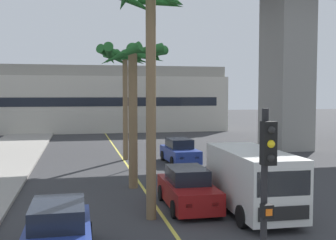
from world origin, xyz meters
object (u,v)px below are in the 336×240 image
Objects in this scene: car_queue_third at (58,235)px; traffic_light_median_far at (133,123)px; car_queue_second at (188,189)px; palm_tree_near_median at (133,71)px; palm_tree_mid_median at (151,31)px; palm_tree_far_median at (125,67)px; traffic_light_median_near at (266,193)px; delivery_van at (252,179)px; car_queue_front at (180,152)px.

traffic_light_median_far reaches higher than car_queue_third.
car_queue_third is at bearing -136.66° from car_queue_second.
palm_tree_near_median reaches higher than traffic_light_median_far.
palm_tree_mid_median is 1.12× the size of palm_tree_far_median.
traffic_light_median_near is 0.62× the size of palm_tree_near_median.
palm_tree_near_median is at bearing -97.58° from traffic_light_median_far.
palm_tree_mid_median is at bearing 178.67° from delivery_van.
palm_tree_mid_median is at bearing -92.48° from palm_tree_far_median.
traffic_light_median_far reaches higher than delivery_van.
palm_tree_far_median is (-0.10, 3.60, 3.52)m from traffic_light_median_far.
car_queue_third is at bearing -155.18° from delivery_van.
traffic_light_median_far is (-3.18, -1.50, 1.99)m from car_queue_front.
palm_tree_far_median is at bearing 90.31° from traffic_light_median_near.
palm_tree_mid_median reaches higher than palm_tree_near_median.
car_queue_third is 0.49× the size of palm_tree_mid_median.
car_queue_second is 2.55m from delivery_van.
traffic_light_median_near reaches higher than car_queue_second.
car_queue_third is 13.99m from traffic_light_median_far.
traffic_light_median_near is 0.57× the size of palm_tree_far_median.
traffic_light_median_near is 21.69m from palm_tree_far_median.
palm_tree_mid_median is (-0.02, -5.07, 1.10)m from palm_tree_near_median.
palm_tree_far_median is (-0.12, 21.41, 3.52)m from traffic_light_median_near.
palm_tree_near_median is (-0.68, 12.81, 2.81)m from traffic_light_median_near.
palm_tree_far_median is (-1.07, 12.46, 5.51)m from car_queue_second.
palm_tree_near_median is at bearing 89.72° from palm_tree_mid_median.
traffic_light_median_near is at bearing -86.94° from palm_tree_near_median.
delivery_van is at bearing 24.82° from car_queue_third.
palm_tree_near_median is 0.82× the size of palm_tree_mid_median.
car_queue_second is 0.78× the size of delivery_van.
car_queue_second is at bearing 36.01° from palm_tree_mid_median.
car_queue_second and car_queue_third have the same top height.
palm_tree_mid_median reaches higher than delivery_van.
palm_tree_near_median reaches higher than traffic_light_median_near.
car_queue_front and car_queue_third have the same top height.
traffic_light_median_far is (3.76, 13.33, 1.99)m from car_queue_third.
car_queue_second is at bearing -102.05° from car_queue_front.
traffic_light_median_far is at bearing 86.08° from palm_tree_mid_median.
palm_tree_far_median reaches higher than delivery_van.
palm_tree_near_median is 0.92× the size of palm_tree_far_median.
traffic_light_median_near and traffic_light_median_far have the same top height.
delivery_van is (6.85, 3.17, 0.57)m from car_queue_third.
traffic_light_median_far is at bearing 96.27° from car_queue_second.
palm_tree_mid_median reaches higher than car_queue_third.
car_queue_front is 13.55m from palm_tree_mid_median.
car_queue_front is 10.60m from car_queue_second.
car_queue_third is 18.18m from palm_tree_far_median.
car_queue_front is 0.99× the size of traffic_light_median_near.
car_queue_third is 6.19m from traffic_light_median_near.
car_queue_second is 9.21m from traffic_light_median_near.
palm_tree_far_median is (-3.19, 13.76, 4.94)m from delivery_van.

